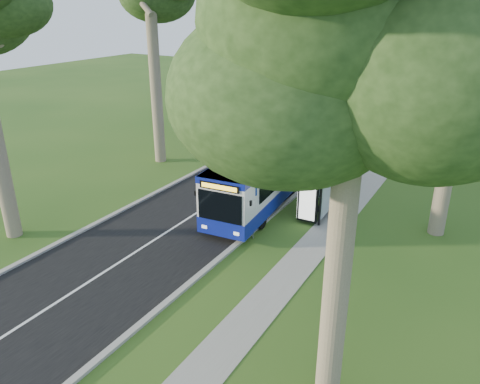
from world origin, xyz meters
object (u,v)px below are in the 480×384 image
object	(u,v)px
bus_shelter	(318,185)
car_silver	(325,94)
bus	(268,172)
litter_bin	(314,191)
car_white	(256,119)
bus_stop_sign	(253,204)

from	to	relation	value
bus_shelter	car_silver	bearing A→B (deg)	107.77
bus	bus_shelter	world-z (taller)	bus
litter_bin	car_white	bearing A→B (deg)	129.56
car_silver	bus_shelter	bearing A→B (deg)	-81.85
bus	bus_shelter	size ratio (longest dim) A/B	3.92
bus	bus_shelter	xyz separation A→B (m)	(3.17, -0.93, 0.19)
bus_stop_sign	litter_bin	bearing A→B (deg)	98.18
bus	bus_stop_sign	size ratio (longest dim) A/B	4.10
litter_bin	bus_shelter	bearing A→B (deg)	-66.45
car_white	car_silver	distance (m)	13.91
bus	litter_bin	distance (m)	2.74
bus_shelter	litter_bin	distance (m)	2.57
bus_shelter	litter_bin	xyz separation A→B (m)	(-0.90, 2.07, -1.22)
bus	car_silver	distance (m)	28.22
bus	car_white	size ratio (longest dim) A/B	2.65
bus_shelter	car_white	xyz separation A→B (m)	(-11.11, 14.43, -1.01)
bus	bus_stop_sign	bearing A→B (deg)	-76.14
bus_stop_sign	car_white	distance (m)	20.32
bus_stop_sign	car_silver	world-z (taller)	bus_stop_sign
car_white	bus_shelter	bearing A→B (deg)	-73.96
bus	car_silver	bearing A→B (deg)	99.35
bus_stop_sign	litter_bin	xyz separation A→B (m)	(0.76, 5.61, -1.21)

